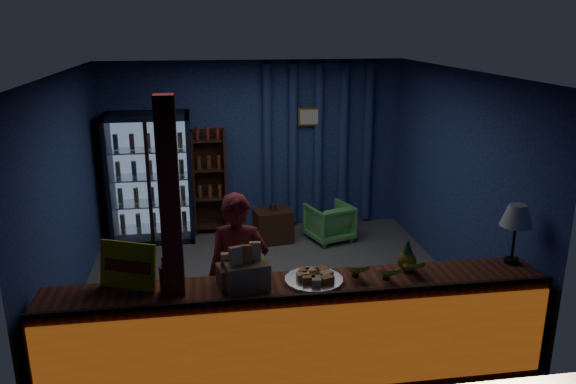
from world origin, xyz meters
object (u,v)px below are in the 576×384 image
object	(u,v)px
green_chair	(329,222)
pastry_tray	(314,278)
table_lamp	(517,218)
shopkeeper	(239,276)

from	to	relation	value
green_chair	pastry_tray	xyz separation A→B (m)	(-0.90, -3.29, 0.70)
pastry_tray	table_lamp	bearing A→B (deg)	3.10
shopkeeper	table_lamp	xyz separation A→B (m)	(2.54, -0.42, 0.60)
shopkeeper	green_chair	distance (m)	3.20
pastry_tray	shopkeeper	bearing A→B (deg)	140.02
table_lamp	pastry_tray	bearing A→B (deg)	-176.90
shopkeeper	pastry_tray	world-z (taller)	shopkeeper
green_chair	table_lamp	size ratio (longest dim) A/B	1.06
green_chair	pastry_tray	bearing A→B (deg)	56.36
shopkeeper	pastry_tray	size ratio (longest dim) A/B	3.13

